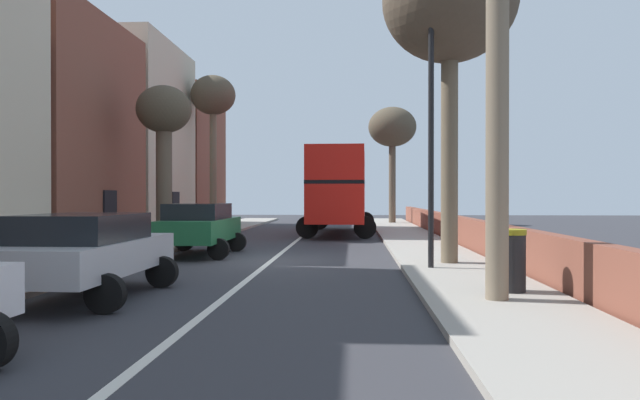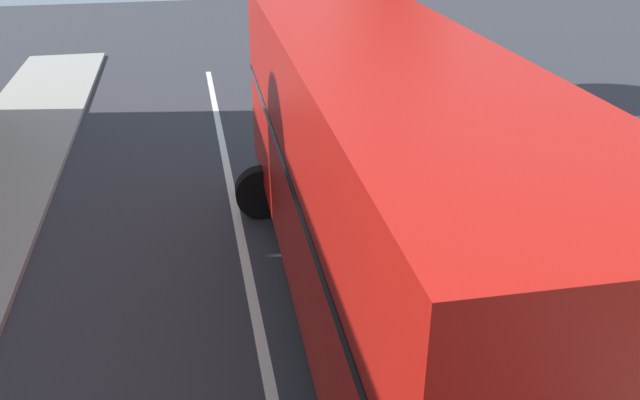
{
  "view_description": "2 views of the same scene",
  "coord_description": "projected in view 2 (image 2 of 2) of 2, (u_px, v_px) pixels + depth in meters",
  "views": [
    {
      "loc": [
        2.38,
        -17.16,
        1.89
      ],
      "look_at": [
        0.86,
        9.99,
        1.71
      ],
      "focal_mm": 33.36,
      "sensor_mm": 36.0,
      "label": 1
    },
    {
      "loc": [
        -0.66,
        5.17,
        5.79
      ],
      "look_at": [
        0.81,
        12.3,
        2.2
      ],
      "focal_mm": 36.42,
      "sensor_mm": 36.0,
      "label": 2
    }
  ],
  "objects": [
    {
      "name": "double_decker_bus",
      "position": [
        381.0,
        172.0,
        8.52
      ],
      "size": [
        3.72,
        10.48,
        4.06
      ],
      "color": "red",
      "rests_on": "ground"
    }
  ]
}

